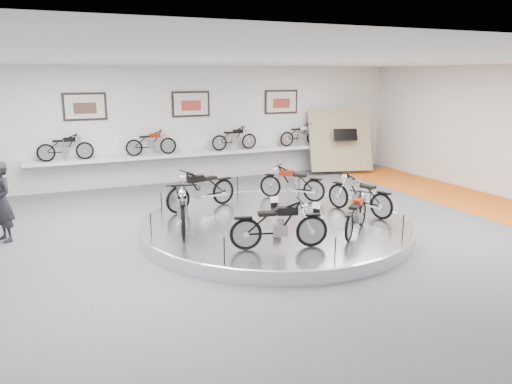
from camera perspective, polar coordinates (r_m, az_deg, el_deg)
name	(u,v)px	position (r m, az deg, el deg)	size (l,w,h in m)	color
floor	(281,236)	(11.73, 2.87, -5.07)	(16.00, 16.00, 0.00)	#515154
ceiling	(283,60)	(11.14, 3.11, 14.86)	(16.00, 16.00, 0.00)	white
wall_back	(191,124)	(17.74, -7.42, 7.69)	(16.00, 16.00, 0.00)	silver
orange_carpet_strip	(491,206)	(15.89, 25.31, -1.43)	(2.40, 12.60, 0.01)	#CD5411
dado_band	(193,165)	(17.91, -7.26, 3.06)	(15.68, 0.04, 1.10)	#BCBCBA
display_platform	(275,227)	(11.94, 2.22, -3.98)	(6.40, 6.40, 0.30)	silver
platform_rim	(275,222)	(11.90, 2.23, -3.42)	(6.40, 6.40, 0.10)	#B2B2BA
shelf	(195,154)	(17.58, -7.04, 4.36)	(11.00, 0.55, 0.10)	silver
poster_left	(85,107)	(16.98, -18.97, 9.22)	(1.35, 0.06, 0.88)	beige
poster_center	(191,104)	(17.65, -7.45, 9.94)	(1.35, 0.06, 0.88)	beige
poster_right	(281,102)	(18.95, 2.90, 10.25)	(1.35, 0.06, 0.88)	beige
display_panel	(340,140)	(19.40, 9.58, 5.85)	(2.40, 0.12, 2.40)	tan
shelf_bike_a	(66,149)	(16.79, -20.94, 4.61)	(1.22, 0.42, 0.73)	black
shelf_bike_b	(151,144)	(17.14, -11.89, 5.36)	(1.22, 0.42, 0.73)	maroon
shelf_bike_c	(234,140)	(18.01, -2.49, 5.99)	(1.22, 0.42, 0.73)	black
shelf_bike_d	(300,136)	(19.16, 5.09, 6.39)	(1.22, 0.42, 0.73)	silver
bike_a	(292,183)	(13.80, 4.12, 1.06)	(1.62, 0.57, 0.96)	maroon
bike_b	(201,189)	(12.89, -6.28, 0.33)	(1.77, 0.62, 1.04)	black
bike_c	(182,204)	(11.30, -8.47, -1.38)	(1.89, 0.67, 1.11)	black
bike_d	(279,225)	(9.89, 2.67, -3.75)	(1.68, 0.59, 0.99)	black
bike_e	(356,214)	(11.05, 11.38, -2.47)	(1.49, 0.53, 0.88)	red
bike_f	(359,194)	(12.62, 11.74, -0.27)	(1.68, 0.59, 0.99)	silver
visitor	(2,202)	(12.52, -27.06, -1.01)	(0.67, 0.44, 1.83)	black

